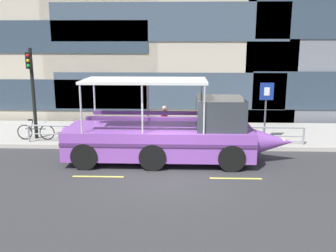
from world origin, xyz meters
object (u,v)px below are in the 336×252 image
(traffic_light_pole, at_px, (32,85))
(parking_sign, at_px, (266,102))
(duck_tour_boat, at_px, (173,135))
(pedestrian_near_bow, at_px, (231,119))
(pedestrian_mid_left, at_px, (164,119))
(leaned_bicycle, at_px, (36,132))

(traffic_light_pole, height_order, parking_sign, traffic_light_pole)
(traffic_light_pole, relative_size, duck_tour_boat, 0.46)
(duck_tour_boat, distance_m, pedestrian_near_bow, 3.97)
(traffic_light_pole, height_order, pedestrian_mid_left, traffic_light_pole)
(leaned_bicycle, relative_size, pedestrian_mid_left, 1.13)
(parking_sign, distance_m, leaned_bicycle, 10.57)
(leaned_bicycle, height_order, pedestrian_near_bow, pedestrian_near_bow)
(pedestrian_near_bow, bearing_deg, parking_sign, -19.36)
(pedestrian_near_bow, bearing_deg, duck_tour_boat, -131.40)
(pedestrian_mid_left, bearing_deg, leaned_bicycle, -175.44)
(traffic_light_pole, xyz_separation_m, leaned_bicycle, (0.09, -0.21, -2.14))
(leaned_bicycle, height_order, pedestrian_mid_left, pedestrian_mid_left)
(traffic_light_pole, bearing_deg, parking_sign, -0.68)
(parking_sign, xyz_separation_m, pedestrian_near_bow, (-1.45, 0.51, -0.91))
(leaned_bicycle, bearing_deg, parking_sign, 0.45)
(parking_sign, relative_size, pedestrian_near_bow, 1.78)
(traffic_light_pole, bearing_deg, pedestrian_mid_left, 2.53)
(parking_sign, xyz_separation_m, pedestrian_mid_left, (-4.55, 0.39, -0.88))
(leaned_bicycle, distance_m, pedestrian_near_bow, 9.05)
(pedestrian_mid_left, bearing_deg, pedestrian_near_bow, 2.21)
(traffic_light_pole, height_order, duck_tour_boat, traffic_light_pole)
(duck_tour_boat, bearing_deg, leaned_bicycle, 159.54)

